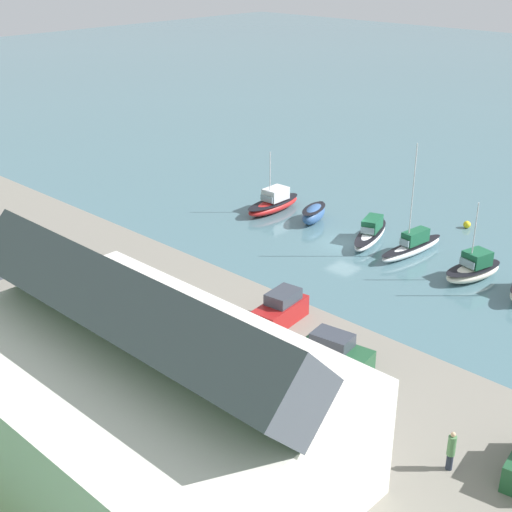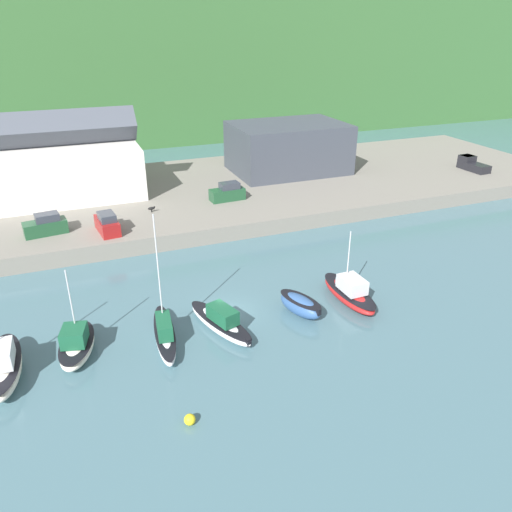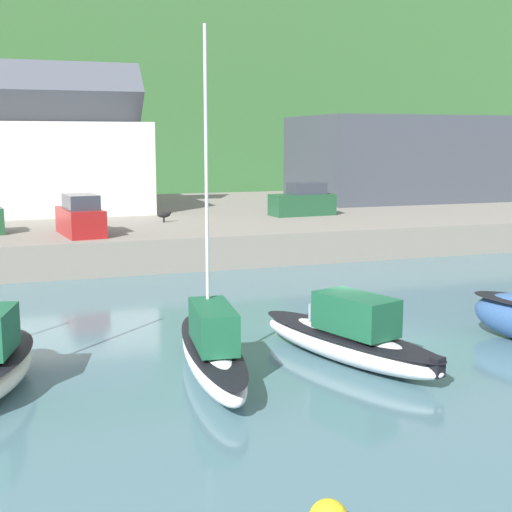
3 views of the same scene
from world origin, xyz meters
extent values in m
plane|color=#476B75|center=(0.00, 0.00, 0.00)|extent=(320.00, 320.00, 0.00)
cube|color=gray|center=(0.00, 28.59, 0.88)|extent=(116.57, 29.44, 1.76)
cube|color=silver|center=(-11.67, 31.95, 4.80)|extent=(19.84, 12.89, 6.08)
cube|color=#474C56|center=(-11.67, 31.95, 10.00)|extent=(20.23, 4.34, 4.34)
ellipsoid|color=white|center=(-11.84, -1.15, 0.57)|extent=(3.46, 5.90, 1.14)
ellipsoid|color=black|center=(-11.84, -1.15, 0.97)|extent=(3.57, 6.03, 0.12)
cube|color=#195638|center=(-11.90, -1.42, 1.73)|extent=(2.06, 2.28, 1.18)
cube|color=#8CA5B2|center=(-11.63, -0.34, 1.55)|extent=(1.45, 0.45, 0.59)
cylinder|color=silver|center=(-11.73, -0.75, 3.83)|extent=(0.10, 0.10, 5.39)
ellipsoid|color=white|center=(-5.69, -1.92, 0.49)|extent=(2.22, 7.64, 0.99)
ellipsoid|color=black|center=(-5.69, -1.92, 0.84)|extent=(2.30, 7.80, 0.12)
cube|color=#195638|center=(-5.73, -2.29, 1.56)|extent=(1.34, 2.74, 1.15)
cube|color=#8CA5B2|center=(-5.56, -0.84, 1.39)|extent=(0.95, 0.20, 0.57)
cylinder|color=silver|center=(-5.62, -1.36, 5.45)|extent=(0.10, 0.10, 8.93)
ellipsoid|color=silver|center=(-1.37, -1.96, 0.49)|extent=(3.96, 7.51, 0.98)
ellipsoid|color=black|center=(-1.37, -1.96, 0.83)|extent=(4.07, 7.67, 0.12)
cube|color=#195638|center=(-1.25, -2.30, 1.55)|extent=(2.05, 2.85, 1.14)
cube|color=#8CA5B2|center=(-1.70, -0.94, 1.38)|extent=(1.16, 0.47, 0.57)
cube|color=black|center=(-0.28, -5.26, 0.68)|extent=(0.43, 0.38, 0.56)
ellipsoid|color=#33568E|center=(5.37, -2.17, 0.81)|extent=(2.98, 4.54, 1.61)
ellipsoid|color=black|center=(5.37, -2.17, 1.37)|extent=(3.07, 4.64, 0.12)
cube|color=black|center=(6.02, -4.07, 1.13)|extent=(0.43, 0.38, 0.56)
ellipsoid|color=red|center=(10.20, -1.72, 0.57)|extent=(2.43, 7.01, 1.14)
ellipsoid|color=black|center=(10.20, -1.72, 0.97)|extent=(2.52, 7.15, 0.12)
cube|color=silver|center=(10.21, -2.07, 1.73)|extent=(1.75, 2.48, 1.18)
cube|color=#8CA5B2|center=(10.17, -0.71, 1.55)|extent=(1.52, 0.14, 0.59)
cylinder|color=silver|center=(10.18, -1.20, 3.66)|extent=(0.10, 0.10, 5.05)
cube|color=#1E4C2D|center=(7.33, 22.27, 2.46)|extent=(4.31, 2.08, 1.40)
cube|color=#333842|center=(7.64, 22.29, 3.54)|extent=(2.41, 1.68, 0.76)
cube|color=maroon|center=(-7.49, 17.11, 2.46)|extent=(2.30, 4.39, 1.40)
cube|color=#333842|center=(-7.45, 16.80, 3.54)|extent=(1.80, 2.48, 0.76)
cube|color=#1E4C2D|center=(-13.47, 18.88, 2.46)|extent=(4.42, 2.40, 1.40)
cube|color=#333842|center=(-13.16, 18.93, 3.54)|extent=(2.51, 1.85, 0.76)
cylinder|color=#232838|center=(-22.79, 22.20, 2.18)|extent=(0.32, 0.32, 0.85)
cylinder|color=#4C7A4C|center=(-22.79, 22.20, 3.13)|extent=(0.40, 0.40, 1.05)
sphere|color=tan|center=(-22.79, 22.20, 3.78)|extent=(0.24, 0.24, 0.24)
cylinder|color=black|center=(-2.16, 21.32, 1.90)|extent=(0.12, 0.12, 0.28)
ellipsoid|color=black|center=(-2.16, 21.32, 2.22)|extent=(0.81, 0.33, 0.36)
sphere|color=black|center=(-1.80, 21.34, 2.32)|extent=(0.22, 0.22, 0.22)
sphere|color=yellow|center=(-6.11, -10.86, 0.35)|extent=(0.70, 0.70, 0.70)
camera|label=1|loc=(-34.63, 48.02, 24.81)|focal=50.00mm
camera|label=2|loc=(-10.68, -33.24, 21.74)|focal=35.00mm
camera|label=3|loc=(-10.99, -21.11, 6.79)|focal=50.00mm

